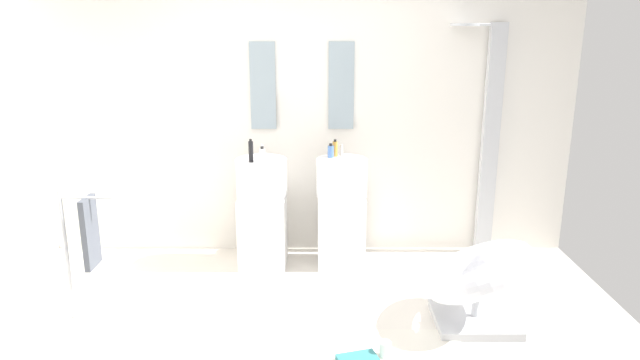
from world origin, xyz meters
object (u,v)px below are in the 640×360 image
(pedestal_sink_left, at_px, (263,211))
(soap_bottle_black, at_px, (252,151))
(pedestal_sink_right, at_px, (342,211))
(shower_column, at_px, (490,137))
(towel_rack, at_px, (87,235))
(coffee_mug, at_px, (386,349))
(lounge_chair, at_px, (478,278))
(soap_bottle_white, at_px, (263,155))
(soap_bottle_amber, at_px, (336,149))
(soap_bottle_blue, at_px, (331,151))

(pedestal_sink_left, height_order, soap_bottle_black, soap_bottle_black)
(pedestal_sink_right, distance_m, shower_column, 1.46)
(towel_rack, bearing_deg, soap_bottle_black, 39.95)
(coffee_mug, height_order, soap_bottle_black, soap_bottle_black)
(pedestal_sink_left, xyz_separation_m, lounge_chair, (1.58, -1.05, -0.14))
(pedestal_sink_left, height_order, lounge_chair, pedestal_sink_left)
(pedestal_sink_left, distance_m, shower_column, 2.09)
(pedestal_sink_right, xyz_separation_m, soap_bottle_white, (-0.65, -0.13, 0.52))
(shower_column, bearing_deg, soap_bottle_white, -168.23)
(coffee_mug, height_order, soap_bottle_white, soap_bottle_white)
(shower_column, bearing_deg, pedestal_sink_left, -172.06)
(pedestal_sink_right, height_order, lounge_chair, pedestal_sink_right)
(lounge_chair, relative_size, towel_rack, 1.09)
(coffee_mug, bearing_deg, lounge_chair, 32.31)
(pedestal_sink_left, distance_m, pedestal_sink_right, 0.68)
(shower_column, relative_size, towel_rack, 2.16)
(towel_rack, relative_size, soap_bottle_black, 5.01)
(pedestal_sink_right, bearing_deg, coffee_mug, -81.35)
(lounge_chair, distance_m, coffee_mug, 0.85)
(pedestal_sink_right, distance_m, soap_bottle_white, 0.84)
(soap_bottle_amber, bearing_deg, pedestal_sink_left, -170.72)
(pedestal_sink_right, xyz_separation_m, soap_bottle_amber, (-0.06, 0.10, 0.52))
(pedestal_sink_right, relative_size, coffee_mug, 10.38)
(pedestal_sink_right, height_order, shower_column, shower_column)
(shower_column, height_order, soap_bottle_white, shower_column)
(pedestal_sink_left, xyz_separation_m, shower_column, (1.98, 0.28, 0.59))
(towel_rack, xyz_separation_m, soap_bottle_white, (1.14, 0.84, 0.37))
(shower_column, height_order, soap_bottle_blue, shower_column)
(lounge_chair, distance_m, soap_bottle_black, 2.02)
(pedestal_sink_right, bearing_deg, soap_bottle_white, -168.66)
(towel_rack, bearing_deg, pedestal_sink_right, 28.51)
(coffee_mug, relative_size, soap_bottle_amber, 0.68)
(pedestal_sink_right, bearing_deg, shower_column, 11.99)
(shower_column, xyz_separation_m, soap_bottle_white, (-1.95, -0.41, -0.08))
(lounge_chair, relative_size, coffee_mug, 10.28)
(soap_bottle_amber, bearing_deg, soap_bottle_white, -158.73)
(soap_bottle_blue, distance_m, soap_bottle_amber, 0.06)
(soap_bottle_white, distance_m, soap_bottle_black, 0.10)
(soap_bottle_amber, bearing_deg, soap_bottle_black, -163.79)
(soap_bottle_white, bearing_deg, pedestal_sink_right, 11.34)
(pedestal_sink_right, distance_m, lounge_chair, 1.39)
(soap_bottle_black, height_order, soap_bottle_amber, soap_bottle_black)
(pedestal_sink_right, distance_m, soap_bottle_amber, 0.54)
(towel_rack, bearing_deg, coffee_mug, -14.04)
(pedestal_sink_right, bearing_deg, towel_rack, -151.49)
(lounge_chair, xyz_separation_m, soap_bottle_black, (-1.65, 0.95, 0.68))
(soap_bottle_blue, height_order, soap_bottle_amber, soap_bottle_amber)
(soap_bottle_amber, bearing_deg, shower_column, 7.33)
(pedestal_sink_right, distance_m, towel_rack, 2.05)
(towel_rack, distance_m, coffee_mug, 2.16)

